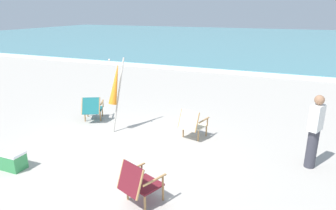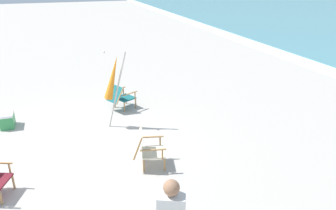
{
  "view_description": "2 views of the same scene",
  "coord_description": "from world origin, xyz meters",
  "px_view_note": "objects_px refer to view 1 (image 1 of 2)",
  "views": [
    {
      "loc": [
        3.49,
        -5.56,
        3.29
      ],
      "look_at": [
        0.44,
        1.79,
        0.74
      ],
      "focal_mm": 32.0,
      "sensor_mm": 36.0,
      "label": 1
    },
    {
      "loc": [
        7.1,
        -0.07,
        3.89
      ],
      "look_at": [
        -0.19,
        2.46,
        0.71
      ],
      "focal_mm": 35.0,
      "sensor_mm": 36.0,
      "label": 2
    }
  ],
  "objects_px": {
    "cooler_box": "(13,160)",
    "beach_chair_back_left": "(138,182)",
    "beach_chair_back_right": "(92,108)",
    "umbrella_furled_orange": "(116,84)",
    "person_near_chairs": "(314,131)",
    "beach_chair_front_right": "(192,123)"
  },
  "relations": [
    {
      "from": "beach_chair_front_right",
      "to": "cooler_box",
      "type": "distance_m",
      "value": 4.29
    },
    {
      "from": "beach_chair_front_right",
      "to": "beach_chair_back_right",
      "type": "relative_size",
      "value": 0.86
    },
    {
      "from": "beach_chair_back_right",
      "to": "person_near_chairs",
      "type": "xyz_separation_m",
      "value": [
        6.1,
        -0.57,
        0.42
      ]
    },
    {
      "from": "umbrella_furled_orange",
      "to": "beach_chair_back_right",
      "type": "bearing_deg",
      "value": 161.93
    },
    {
      "from": "beach_chair_back_right",
      "to": "umbrella_furled_orange",
      "type": "bearing_deg",
      "value": -18.07
    },
    {
      "from": "person_near_chairs",
      "to": "cooler_box",
      "type": "height_order",
      "value": "person_near_chairs"
    },
    {
      "from": "person_near_chairs",
      "to": "cooler_box",
      "type": "relative_size",
      "value": 3.33
    },
    {
      "from": "cooler_box",
      "to": "beach_chair_front_right",
      "type": "bearing_deg",
      "value": 44.57
    },
    {
      "from": "beach_chair_front_right",
      "to": "person_near_chairs",
      "type": "height_order",
      "value": "person_near_chairs"
    },
    {
      "from": "beach_chair_front_right",
      "to": "person_near_chairs",
      "type": "distance_m",
      "value": 2.92
    },
    {
      "from": "beach_chair_back_left",
      "to": "umbrella_furled_orange",
      "type": "relative_size",
      "value": 0.41
    },
    {
      "from": "beach_chair_front_right",
      "to": "umbrella_furled_orange",
      "type": "bearing_deg",
      "value": -173.05
    },
    {
      "from": "beach_chair_front_right",
      "to": "umbrella_furled_orange",
      "type": "xyz_separation_m",
      "value": [
        -2.13,
        -0.26,
        0.92
      ]
    },
    {
      "from": "beach_chair_back_left",
      "to": "cooler_box",
      "type": "xyz_separation_m",
      "value": [
        -3.07,
        0.05,
        -0.23
      ]
    },
    {
      "from": "umbrella_furled_orange",
      "to": "beach_chair_front_right",
      "type": "bearing_deg",
      "value": 6.95
    },
    {
      "from": "cooler_box",
      "to": "beach_chair_back_left",
      "type": "bearing_deg",
      "value": -0.85
    },
    {
      "from": "beach_chair_back_right",
      "to": "umbrella_furled_orange",
      "type": "distance_m",
      "value": 1.5
    },
    {
      "from": "beach_chair_back_right",
      "to": "cooler_box",
      "type": "xyz_separation_m",
      "value": [
        0.2,
        -3.11,
        -0.22
      ]
    },
    {
      "from": "beach_chair_back_right",
      "to": "person_near_chairs",
      "type": "height_order",
      "value": "person_near_chairs"
    },
    {
      "from": "beach_chair_back_left",
      "to": "person_near_chairs",
      "type": "relative_size",
      "value": 0.51
    },
    {
      "from": "cooler_box",
      "to": "beach_chair_back_right",
      "type": "bearing_deg",
      "value": 93.64
    },
    {
      "from": "beach_chair_back_right",
      "to": "cooler_box",
      "type": "bearing_deg",
      "value": -86.36
    }
  ]
}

